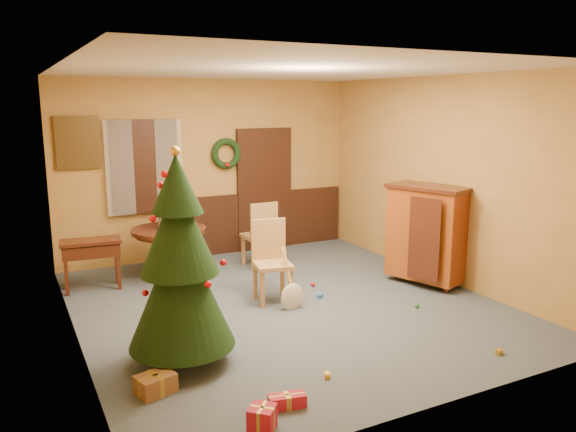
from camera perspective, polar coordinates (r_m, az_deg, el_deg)
room_envelope at (r=9.44m, az=-6.54°, el=2.79°), size 5.50×5.50×5.50m
dining_table at (r=8.35m, az=-11.95°, el=-2.72°), size 1.07×1.07×0.74m
urn at (r=8.28m, az=-12.05°, el=-0.48°), size 0.30×0.30×0.22m
centerpiece_plant at (r=8.22m, az=-12.13°, el=1.58°), size 0.34×0.30×0.38m
chair_near at (r=7.25m, az=-1.75°, el=-4.25°), size 0.53×0.53×1.05m
chair_far at (r=8.67m, az=-2.78°, el=-1.68°), size 0.46×0.46×1.04m
guitar at (r=6.97m, az=0.43°, el=-6.55°), size 0.32×0.48×0.72m
plant_stand at (r=8.63m, az=-11.83°, el=-2.48°), size 0.30×0.30×0.78m
stand_plant at (r=8.53m, az=-11.97°, el=0.73°), size 0.26×0.23×0.40m
christmas_tree at (r=5.48m, az=-10.95°, el=-4.78°), size 1.03×1.03×2.14m
writing_desk at (r=8.10m, az=-19.38°, el=-3.48°), size 0.82×0.46×0.70m
sideboard at (r=8.09m, az=13.93°, el=-1.56°), size 0.90×1.22×1.40m
gift_a at (r=5.30m, az=-13.31°, el=-16.26°), size 0.37×0.32×0.18m
gift_b at (r=4.67m, az=-2.64°, el=-19.87°), size 0.28×0.28×0.20m
gift_c at (r=6.40m, az=-13.51°, el=-11.44°), size 0.31×0.29×0.14m
gift_d at (r=4.98m, az=-0.09°, el=-18.26°), size 0.33×0.19×0.11m
toy_a at (r=7.46m, az=3.26°, el=-8.14°), size 0.09×0.09×0.05m
toy_b at (r=7.29m, az=12.97°, el=-8.88°), size 0.06×0.06×0.06m
toy_c at (r=5.46m, az=4.01°, el=-15.83°), size 0.08×0.09×0.05m
toy_d at (r=7.90m, az=2.56°, el=-6.97°), size 0.06×0.06×0.06m
toy_e at (r=6.28m, az=20.64°, el=-12.79°), size 0.09×0.07×0.05m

